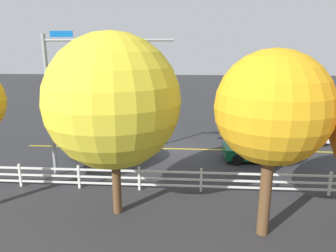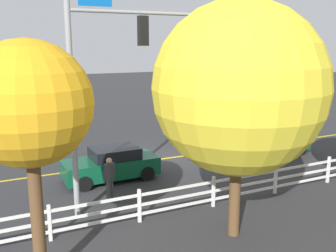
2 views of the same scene
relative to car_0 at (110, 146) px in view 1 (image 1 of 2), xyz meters
The scene contains 10 objects.
ground_plane 4.30m from the car_0, 153.96° to the right, with size 120.00×120.00×0.00m, color #2D2D30.
lane_center_stripe 8.06m from the car_0, 166.59° to the right, with size 28.00×0.16×0.01m, color gold.
signal_assembly 5.28m from the car_0, 82.67° to the left, with size 6.26×0.38×7.29m.
car_0 is the anchor object (origin of this frame).
car_1 12.88m from the car_0, 162.16° to the right, with size 4.39×1.88×1.56m.
car_2 8.98m from the car_0, behind, with size 4.14×1.99×1.44m.
pedestrian 2.34m from the car_0, 71.18° to the left, with size 0.47×0.46×1.69m.
white_rail_fence 8.09m from the car_0, 147.40° to the left, with size 26.10×0.10×1.15m.
tree_1 7.73m from the car_0, 106.69° to the left, with size 5.08×5.08×7.12m.
tree_3 11.28m from the car_0, 134.81° to the left, with size 3.80×3.80×6.51m.
Camera 1 is at (-0.91, 19.32, 6.46)m, focal length 32.59 mm.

